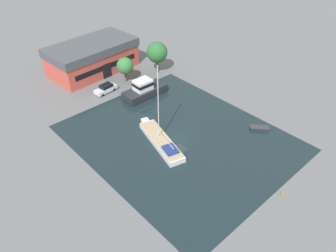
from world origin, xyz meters
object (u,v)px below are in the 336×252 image
(quay_tree_near_building, at_px, (125,66))
(motor_cruiser, at_px, (144,90))
(quay_tree_by_water, at_px, (157,52))
(small_dinghy, at_px, (260,128))
(parked_car, at_px, (106,88))
(warehouse_building, at_px, (92,57))
(sailboat_moored, at_px, (161,141))

(quay_tree_near_building, distance_m, motor_cruiser, 7.66)
(quay_tree_by_water, xyz_separation_m, small_dinghy, (-1.11, -28.38, -4.54))
(parked_car, bearing_deg, quay_tree_near_building, -86.53)
(motor_cruiser, bearing_deg, small_dinghy, -160.74)
(quay_tree_near_building, bearing_deg, quay_tree_by_water, -9.43)
(warehouse_building, relative_size, sailboat_moored, 1.44)
(quay_tree_near_building, relative_size, parked_car, 1.12)
(warehouse_building, height_order, quay_tree_by_water, quay_tree_by_water)
(warehouse_building, distance_m, parked_car, 11.03)
(sailboat_moored, xyz_separation_m, small_dinghy, (15.21, -8.73, -0.32))
(motor_cruiser, bearing_deg, quay_tree_by_water, -54.77)
(quay_tree_by_water, bearing_deg, parked_car, 178.17)
(warehouse_building, distance_m, sailboat_moored, 30.99)
(quay_tree_by_water, relative_size, parked_car, 1.45)
(warehouse_building, distance_m, small_dinghy, 40.10)
(sailboat_moored, distance_m, motor_cruiser, 15.73)
(parked_car, distance_m, small_dinghy, 31.42)
(parked_car, height_order, sailboat_moored, sailboat_moored)
(quay_tree_by_water, bearing_deg, sailboat_moored, -129.72)
(sailboat_moored, bearing_deg, quay_tree_near_building, 82.93)
(quay_tree_near_building, height_order, quay_tree_by_water, quay_tree_by_water)
(parked_car, distance_m, motor_cruiser, 8.10)
(motor_cruiser, distance_m, small_dinghy, 23.69)
(sailboat_moored, height_order, small_dinghy, sailboat_moored)
(warehouse_building, relative_size, quay_tree_near_building, 3.62)
(warehouse_building, distance_m, quay_tree_near_building, 9.57)
(small_dinghy, bearing_deg, quay_tree_by_water, -134.46)
(warehouse_building, bearing_deg, quay_tree_by_water, -49.95)
(quay_tree_near_building, bearing_deg, motor_cruiser, -96.33)
(quay_tree_by_water, bearing_deg, warehouse_building, 133.56)
(sailboat_moored, height_order, motor_cruiser, sailboat_moored)
(quay_tree_near_building, height_order, motor_cruiser, quay_tree_near_building)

